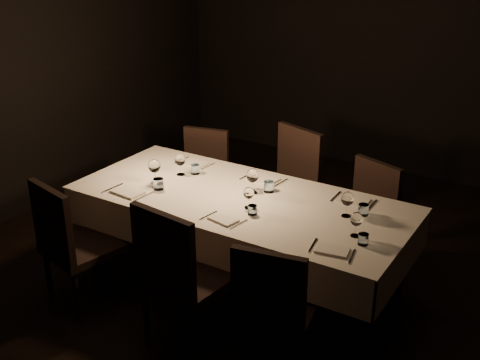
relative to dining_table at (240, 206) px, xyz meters
The scene contains 14 objects.
room 0.81m from the dining_table, ahead, with size 5.01×6.01×3.01m.
dining_table is the anchor object (origin of this frame).
chair_near_left 1.25m from the dining_table, 136.00° to the right, with size 0.57×0.57×0.99m.
place_setting_near_left 0.75m from the dining_table, 162.69° to the right, with size 0.36×0.42×0.20m.
chair_near_center 0.84m from the dining_table, 85.94° to the right, with size 0.55×0.55×1.04m.
place_setting_near_center 0.30m from the dining_table, 55.14° to the right, with size 0.30×0.39×0.16m.
chair_near_right 1.05m from the dining_table, 46.99° to the right, with size 0.52×0.52×0.93m.
place_setting_near_right 0.99m from the dining_table, 12.81° to the right, with size 0.32×0.39×0.17m.
chair_far_left 1.19m from the dining_table, 139.04° to the left, with size 0.51×0.51×0.90m.
place_setting_far_left 0.68m from the dining_table, 161.04° to the left, with size 0.32×0.40×0.18m.
chair_far_center 0.85m from the dining_table, 92.19° to the left, with size 0.63×0.63×1.04m.
place_setting_far_center 0.27m from the dining_table, 79.33° to the left, with size 0.35×0.41×0.19m.
chair_far_right 1.04m from the dining_table, 45.27° to the left, with size 0.57×0.57×0.92m.
place_setting_far_right 0.84m from the dining_table, 15.29° to the left, with size 0.33×0.41×0.18m.
Camera 1 is at (2.13, -3.43, 2.60)m, focal length 45.00 mm.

